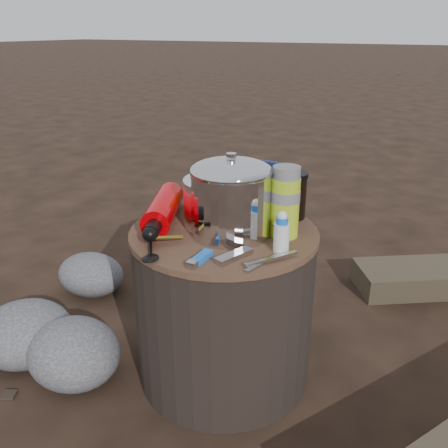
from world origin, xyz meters
The scene contains 15 objects.
ground centered at (0.00, 0.00, 0.00)m, with size 60.00×60.00×0.00m, color black.
stump centered at (0.00, 0.00, 0.23)m, with size 0.50×0.50×0.46m, color black.
rock_ring centered at (-0.49, 0.18, 0.10)m, with size 0.48×1.04×0.21m, color #535358, non-canonical shape.
foil_windscreen centered at (-0.02, 0.04, 0.53)m, with size 0.21×0.21×0.13m, color white.
camping_pot centered at (0.03, -0.01, 0.56)m, with size 0.20×0.20×0.20m, color silver.
fuel_bottle centered at (-0.18, -0.03, 0.50)m, with size 0.08×0.32×0.08m, color #D90005, non-canonical shape.
thermos centered at (0.15, 0.05, 0.55)m, with size 0.07×0.07×0.18m, color #A0C220.
travel_mug centered at (0.12, 0.18, 0.53)m, with size 0.09×0.09×0.13m, color black.
stuff_sack centered at (-0.12, 0.18, 0.52)m, with size 0.16×0.13×0.11m, color #D8B10A.
food_pouch centered at (0.02, 0.16, 0.54)m, with size 0.12×0.03×0.16m, color #0B194B.
lighter centered at (0.04, -0.18, 0.47)m, with size 0.02×0.09×0.02m, color blue.
multitool centered at (0.10, -0.14, 0.47)m, with size 0.03×0.10×0.01m, color #B0B0B5.
pot_grabber centered at (0.18, -0.12, 0.47)m, with size 0.04×0.14×0.01m, color #B0B0B5, non-canonical shape.
spork centered at (-0.10, -0.19, 0.47)m, with size 0.03×0.14×0.01m, color black, non-canonical shape.
squeeze_bottle centered at (0.18, -0.04, 0.51)m, with size 0.04×0.04×0.09m, color silver.
Camera 1 is at (0.58, -1.02, 0.97)m, focal length 38.39 mm.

